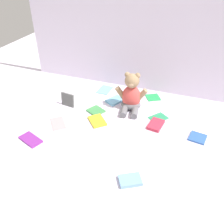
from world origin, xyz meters
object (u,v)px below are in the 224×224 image
(book_case_3, at_px, (158,118))
(book_case_7, at_px, (31,139))
(book_case_5, at_px, (68,100))
(book_case_6, at_px, (153,97))
(book_case_1, at_px, (130,180))
(book_case_8, at_px, (198,138))
(book_case_4, at_px, (97,121))
(book_case_12, at_px, (96,111))
(book_case_0, at_px, (105,90))
(book_case_2, at_px, (156,125))
(book_case_10, at_px, (115,100))
(book_case_11, at_px, (127,97))
(teddy_bear, at_px, (131,96))
(book_case_9, at_px, (58,123))

(book_case_3, bearing_deg, book_case_7, -105.60)
(book_case_5, distance_m, book_case_6, 0.61)
(book_case_1, xyz_separation_m, book_case_5, (-0.59, 0.49, 0.04))
(book_case_5, bearing_deg, book_case_8, 3.84)
(book_case_4, relative_size, book_case_12, 1.27)
(book_case_0, xyz_separation_m, book_case_7, (-0.18, -0.69, 0.00))
(book_case_6, xyz_separation_m, book_case_12, (-0.32, -0.31, 0.00))
(book_case_3, distance_m, book_case_8, 0.28)
(book_case_2, xyz_separation_m, book_case_5, (-0.61, 0.02, 0.04))
(book_case_1, xyz_separation_m, book_case_10, (-0.31, 0.65, -0.00))
(book_case_7, height_order, book_case_11, book_case_11)
(teddy_bear, bearing_deg, book_case_10, 149.93)
(book_case_1, bearing_deg, book_case_3, -32.73)
(book_case_1, xyz_separation_m, book_case_4, (-0.33, 0.38, -0.00))
(book_case_2, height_order, book_case_12, book_case_2)
(teddy_bear, distance_m, book_case_11, 0.17)
(book_case_6, xyz_separation_m, book_case_8, (0.34, -0.36, 0.00))
(book_case_3, height_order, book_case_7, book_case_7)
(book_case_0, height_order, book_case_2, book_case_2)
(book_case_2, height_order, book_case_8, book_case_2)
(book_case_1, bearing_deg, book_case_4, 10.16)
(book_case_11, bearing_deg, book_case_3, -16.55)
(book_case_4, distance_m, book_case_12, 0.12)
(book_case_8, bearing_deg, book_case_11, 69.78)
(book_case_11, bearing_deg, teddy_bear, -44.97)
(teddy_bear, xyz_separation_m, book_case_9, (-0.37, -0.32, -0.09))
(book_case_4, distance_m, book_case_9, 0.24)
(book_case_6, bearing_deg, book_case_11, 80.69)
(book_case_2, bearing_deg, book_case_11, -36.28)
(book_case_9, bearing_deg, book_case_10, 17.03)
(book_case_8, bearing_deg, book_case_12, 94.84)
(book_case_10, bearing_deg, book_case_1, -37.20)
(book_case_9, xyz_separation_m, book_case_11, (0.30, 0.45, 0.01))
(book_case_0, xyz_separation_m, book_case_8, (0.70, -0.35, 0.00))
(book_case_1, xyz_separation_m, book_case_12, (-0.38, 0.48, -0.00))
(book_case_6, distance_m, book_case_11, 0.19)
(book_case_7, xyz_separation_m, book_case_10, (0.30, 0.56, 0.00))
(book_case_0, xyz_separation_m, book_case_2, (0.46, -0.31, 0.00))
(book_case_2, height_order, book_case_11, book_case_2)
(book_case_7, xyz_separation_m, book_case_9, (0.06, 0.19, -0.00))
(book_case_2, height_order, book_case_5, book_case_5)
(book_case_4, distance_m, book_case_10, 0.27)
(book_case_2, relative_size, book_case_4, 0.97)
(book_case_5, height_order, book_case_6, book_case_5)
(book_case_8, bearing_deg, book_case_7, 120.75)
(book_case_4, distance_m, book_case_5, 0.28)
(book_case_1, xyz_separation_m, book_case_8, (0.27, 0.43, -0.00))
(book_case_2, bearing_deg, book_case_3, -80.97)
(book_case_11, height_order, book_case_12, book_case_11)
(teddy_bear, height_order, book_case_0, teddy_bear)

